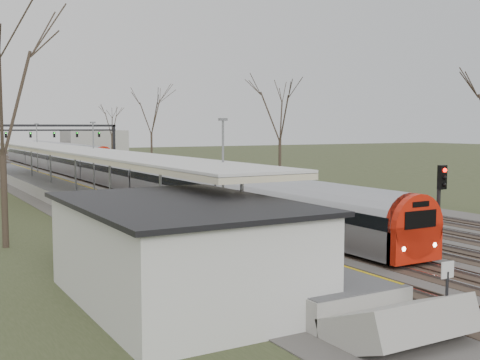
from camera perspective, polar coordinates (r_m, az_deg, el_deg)
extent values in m
cube|color=#474442|center=(67.79, -12.37, 0.17)|extent=(24.00, 160.00, 0.10)
cube|color=#4C3828|center=(66.24, -17.32, -0.02)|extent=(2.60, 160.00, 0.06)
cube|color=gray|center=(66.08, -17.93, 0.02)|extent=(0.07, 160.00, 0.12)
cube|color=gray|center=(66.39, -16.72, 0.07)|extent=(0.07, 160.00, 0.12)
cube|color=#4C3828|center=(67.08, -14.40, 0.11)|extent=(2.60, 160.00, 0.06)
cube|color=gray|center=(66.89, -14.99, 0.15)|extent=(0.07, 160.00, 0.12)
cube|color=gray|center=(67.27, -13.81, 0.20)|extent=(0.07, 160.00, 0.12)
cube|color=#4C3828|center=(68.09, -11.56, 0.24)|extent=(2.60, 160.00, 0.06)
cube|color=gray|center=(67.87, -12.14, 0.27)|extent=(0.07, 160.00, 0.12)
cube|color=gray|center=(68.32, -10.99, 0.33)|extent=(0.07, 160.00, 0.12)
cube|color=#4C3828|center=(69.27, -8.82, 0.36)|extent=(2.60, 160.00, 0.06)
cube|color=gray|center=(69.01, -9.37, 0.40)|extent=(0.07, 160.00, 0.12)
cube|color=gray|center=(69.52, -8.27, 0.45)|extent=(0.07, 160.00, 0.12)
cube|color=#4C3828|center=(70.60, -6.17, 0.48)|extent=(2.60, 160.00, 0.06)
cube|color=gray|center=(70.31, -6.70, 0.51)|extent=(0.07, 160.00, 0.12)
cube|color=gray|center=(70.88, -5.63, 0.56)|extent=(0.07, 160.00, 0.12)
cube|color=#9E9B93|center=(48.54, -16.32, -1.27)|extent=(3.50, 69.00, 1.00)
cylinder|color=slate|center=(22.68, 0.18, -2.98)|extent=(0.14, 0.14, 3.00)
cylinder|color=slate|center=(29.82, -7.55, -1.09)|extent=(0.14, 0.14, 3.00)
cylinder|color=slate|center=(37.31, -12.23, 0.06)|extent=(0.14, 0.14, 3.00)
cylinder|color=slate|center=(44.98, -15.33, 0.83)|extent=(0.14, 0.14, 3.00)
cylinder|color=slate|center=(52.75, -17.53, 1.37)|extent=(0.14, 0.14, 3.00)
cylinder|color=slate|center=(60.57, -19.16, 1.77)|extent=(0.14, 0.14, 3.00)
cube|color=silver|center=(43.93, -15.05, 2.76)|extent=(4.10, 50.00, 0.12)
cube|color=beige|center=(43.94, -15.05, 2.54)|extent=(4.10, 50.00, 0.25)
cube|color=silver|center=(19.53, -5.70, -7.00)|extent=(6.00, 9.00, 3.20)
cube|color=black|center=(99.37, -11.85, 3.40)|extent=(0.35, 0.35, 6.00)
cube|color=black|center=(96.65, -17.69, 4.94)|extent=(21.00, 0.35, 0.35)
cube|color=black|center=(96.65, -17.68, 4.53)|extent=(21.00, 0.25, 0.25)
cube|color=black|center=(95.32, -21.32, 4.00)|extent=(0.32, 0.22, 0.85)
sphere|color=#0CFF19|center=(95.18, -21.31, 4.15)|extent=(0.16, 0.16, 0.16)
cube|color=black|center=(95.91, -19.25, 4.06)|extent=(0.32, 0.22, 0.85)
sphere|color=#0CFF19|center=(95.77, -19.24, 4.21)|extent=(0.16, 0.16, 0.16)
cube|color=black|center=(96.62, -17.20, 4.12)|extent=(0.32, 0.22, 0.85)
sphere|color=#0CFF19|center=(96.48, -17.19, 4.27)|extent=(0.16, 0.16, 0.16)
cube|color=black|center=(97.45, -15.19, 4.18)|extent=(0.32, 0.22, 0.85)
sphere|color=#0CFF19|center=(97.31, -15.18, 4.33)|extent=(0.16, 0.16, 0.16)
cube|color=black|center=(98.40, -13.22, 4.23)|extent=(0.32, 0.22, 0.85)
sphere|color=#0CFF19|center=(98.26, -13.20, 4.37)|extent=(0.16, 0.16, 0.16)
cylinder|color=#2D231C|center=(29.94, -21.44, -1.86)|extent=(0.30, 0.30, 4.50)
cylinder|color=#2D231C|center=(61.92, 3.80, 1.87)|extent=(0.30, 0.30, 4.50)
cube|color=#B2B5BD|center=(64.55, -13.81, 0.84)|extent=(2.55, 90.00, 1.60)
cylinder|color=#B2B5BD|center=(64.51, -13.83, 1.41)|extent=(2.60, 89.70, 2.60)
cube|color=black|center=(64.50, -13.83, 1.50)|extent=(2.62, 89.40, 0.55)
cube|color=red|center=(25.03, 16.26, -5.79)|extent=(2.55, 0.50, 1.50)
cylinder|color=red|center=(24.95, 16.21, -4.19)|extent=(2.60, 0.60, 2.60)
cube|color=black|center=(24.72, 16.68, -3.58)|extent=(1.70, 0.12, 0.70)
sphere|color=white|center=(24.32, 15.20, -6.32)|extent=(0.22, 0.22, 0.22)
sphere|color=white|center=(25.53, 17.91, -5.85)|extent=(0.22, 0.22, 0.22)
cube|color=black|center=(64.62, -13.80, 0.02)|extent=(1.80, 89.00, 0.35)
cube|color=#B2B5BD|center=(106.15, -16.37, 2.37)|extent=(2.55, 45.00, 1.60)
cylinder|color=#B2B5BD|center=(106.12, -16.38, 2.72)|extent=(2.60, 44.70, 2.60)
cube|color=black|center=(106.12, -16.38, 2.78)|extent=(2.62, 44.40, 0.55)
cube|color=red|center=(84.56, -12.80, 1.79)|extent=(2.55, 0.50, 1.50)
cylinder|color=red|center=(84.57, -12.82, 2.26)|extent=(2.60, 0.60, 2.60)
cube|color=black|center=(84.30, -12.77, 2.46)|extent=(1.70, 0.12, 0.70)
sphere|color=white|center=(84.13, -13.31, 1.69)|extent=(0.22, 0.22, 0.22)
sphere|color=white|center=(84.63, -12.21, 1.73)|extent=(0.22, 0.22, 0.22)
cube|color=black|center=(106.19, -16.36, 1.87)|extent=(1.80, 44.00, 0.35)
imported|color=#344866|center=(29.86, -7.98, -2.39)|extent=(0.60, 0.71, 1.66)
cylinder|color=black|center=(26.44, 18.27, -3.18)|extent=(0.16, 0.16, 4.00)
cube|color=black|center=(26.16, 18.61, 0.25)|extent=(0.35, 0.22, 1.00)
sphere|color=#FF0C05|center=(26.05, 18.85, 0.89)|extent=(0.18, 0.18, 0.18)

